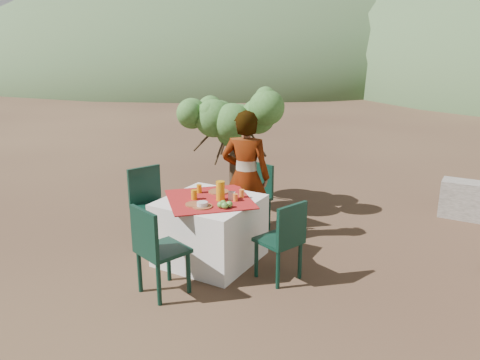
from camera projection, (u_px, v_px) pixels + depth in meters
name	position (u px, v px, depth m)	size (l,w,h in m)	color
ground	(179.00, 269.00, 5.33)	(160.00, 160.00, 0.00)	#321E16
table	(210.00, 230.00, 5.46)	(1.30, 1.30, 0.76)	white
chair_far	(255.00, 194.00, 6.35)	(0.51, 0.51, 0.91)	black
chair_near	(156.00, 247.00, 4.64)	(0.55, 0.55, 0.95)	black
chair_left	(150.00, 201.00, 5.95)	(0.58, 0.58, 0.96)	black
chair_right	(284.00, 238.00, 4.94)	(0.53, 0.53, 0.90)	black
person	(246.00, 177.00, 5.90)	(0.62, 0.41, 1.70)	#8C6651
shrub_tree	(237.00, 126.00, 6.88)	(1.40, 1.37, 1.64)	#423321
hill_near_left	(224.00, 73.00, 38.88)	(40.00, 40.00, 16.00)	#3E5932
hill_far_center	(441.00, 66.00, 50.47)	(60.00, 60.00, 24.00)	gray
plate_far	(219.00, 192.00, 5.58)	(0.25, 0.25, 0.01)	brown
plate_near	(194.00, 204.00, 5.14)	(0.20, 0.20, 0.01)	brown
glass_far	(199.00, 189.00, 5.55)	(0.06, 0.06, 0.10)	orange
glass_near	(194.00, 195.00, 5.31)	(0.07, 0.07, 0.11)	orange
juice_pitcher	(220.00, 191.00, 5.27)	(0.10, 0.10, 0.22)	orange
bowl_plate	(202.00, 206.00, 5.08)	(0.22, 0.22, 0.01)	brown
white_bowl	(202.00, 204.00, 5.07)	(0.12, 0.12, 0.04)	silver
jar_left	(235.00, 197.00, 5.26)	(0.05, 0.05, 0.08)	orange
jar_right	(242.00, 193.00, 5.39)	(0.06, 0.06, 0.09)	orange
napkin_holder	(232.00, 196.00, 5.30)	(0.08, 0.04, 0.10)	silver
fruit_cluster	(224.00, 204.00, 5.05)	(0.15, 0.14, 0.07)	#549435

